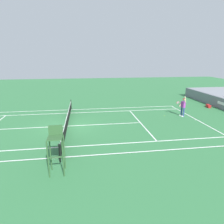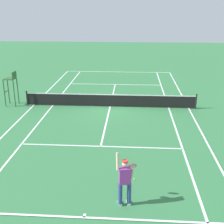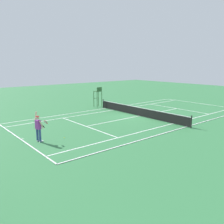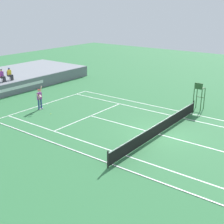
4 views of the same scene
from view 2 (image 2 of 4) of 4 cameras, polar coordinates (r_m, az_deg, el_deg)
The scene contains 6 objects.
ground_plane at distance 21.45m, azimuth -0.37°, elevation 0.95°, with size 80.00×80.00×0.00m, color #337542.
court at distance 21.45m, azimuth -0.37°, elevation 0.97°, with size 11.08×23.88×0.03m.
net at distance 21.29m, azimuth -0.37°, elevation 2.28°, with size 11.98×0.10×1.07m.
tennis_player at distance 10.87m, azimuth 2.45°, elevation -12.83°, with size 0.75×0.72×2.08m.
tennis_ball at distance 12.83m, azimuth 4.24°, elevation -12.44°, with size 0.07×0.07×0.07m, color #D1E533.
umpire_chair at distance 22.61m, azimuth -18.38°, elevation 5.02°, with size 0.77×0.77×2.44m.
Camera 2 is at (-1.52, 20.29, 6.79)m, focal length 48.73 mm.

